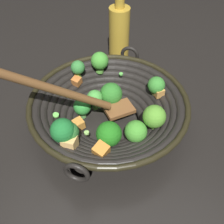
# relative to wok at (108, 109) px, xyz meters

# --- Properties ---
(ground_plane) EXTENTS (4.00, 4.00, 0.00)m
(ground_plane) POSITION_rel_wok_xyz_m (0.00, 0.00, -0.06)
(ground_plane) COLOR black
(wok) EXTENTS (0.40, 0.42, 0.25)m
(wok) POSITION_rel_wok_xyz_m (0.00, 0.00, 0.00)
(wok) COLOR black
(wok) RESTS_ON ground
(cooking_oil_bottle) EXTENTS (0.06, 0.06, 0.24)m
(cooking_oil_bottle) POSITION_rel_wok_xyz_m (-0.00, 0.28, 0.04)
(cooking_oil_bottle) COLOR gold
(cooking_oil_bottle) RESTS_ON ground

